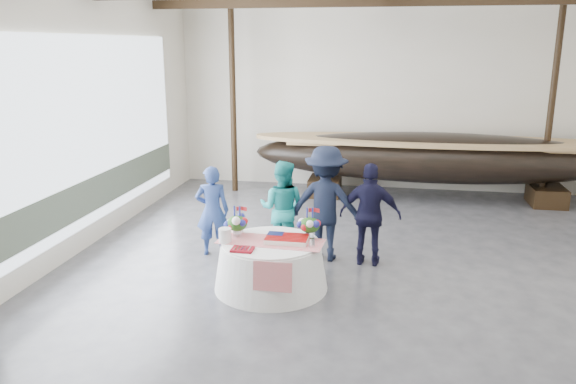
# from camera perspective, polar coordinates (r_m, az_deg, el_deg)

# --- Properties ---
(floor) EXTENTS (10.00, 12.00, 0.01)m
(floor) POSITION_cam_1_polar(r_m,az_deg,el_deg) (8.49, 8.73, -9.33)
(floor) COLOR #3D3D42
(floor) RESTS_ON ground
(wall_back) EXTENTS (10.00, 0.02, 4.50)m
(wall_back) POSITION_cam_1_polar(r_m,az_deg,el_deg) (13.81, 9.85, 9.61)
(wall_back) COLOR silver
(wall_back) RESTS_ON ground
(wall_left) EXTENTS (0.02, 12.00, 4.50)m
(wall_left) POSITION_cam_1_polar(r_m,az_deg,el_deg) (9.36, -23.11, 6.29)
(wall_left) COLOR silver
(wall_left) RESTS_ON ground
(pavilion_structure) EXTENTS (9.80, 11.76, 4.50)m
(pavilion_structure) POSITION_cam_1_polar(r_m,az_deg,el_deg) (8.63, 9.99, 18.30)
(pavilion_structure) COLOR black
(pavilion_structure) RESTS_ON ground
(open_bay) EXTENTS (0.03, 7.00, 3.20)m
(open_bay) POSITION_cam_1_polar(r_m,az_deg,el_deg) (10.24, -19.61, 4.84)
(open_bay) COLOR silver
(open_bay) RESTS_ON ground
(longboat_display) EXTENTS (8.21, 1.64, 1.54)m
(longboat_display) POSITION_cam_1_polar(r_m,az_deg,el_deg) (13.06, 14.64, 3.44)
(longboat_display) COLOR black
(longboat_display) RESTS_ON ground
(banquet_table) EXTENTS (1.64, 1.64, 0.71)m
(banquet_table) POSITION_cam_1_polar(r_m,az_deg,el_deg) (8.19, -1.74, -7.39)
(banquet_table) COLOR silver
(banquet_table) RESTS_ON ground
(tabletop_items) EXTENTS (1.55, 0.95, 0.40)m
(tabletop_items) POSITION_cam_1_polar(r_m,az_deg,el_deg) (8.14, -1.89, -3.74)
(tabletop_items) COLOR red
(tabletop_items) RESTS_ON banquet_table
(guest_woman_blue) EXTENTS (0.62, 0.48, 1.52)m
(guest_woman_blue) POSITION_cam_1_polar(r_m,az_deg,el_deg) (9.41, -7.69, -1.90)
(guest_woman_blue) COLOR navy
(guest_woman_blue) RESTS_ON ground
(guest_woman_teal) EXTENTS (0.84, 0.68, 1.61)m
(guest_woman_teal) POSITION_cam_1_polar(r_m,az_deg,el_deg) (9.31, -0.59, -1.68)
(guest_woman_teal) COLOR teal
(guest_woman_teal) RESTS_ON ground
(guest_man_left) EXTENTS (1.27, 0.80, 1.89)m
(guest_man_left) POSITION_cam_1_polar(r_m,az_deg,el_deg) (9.11, 3.87, -1.17)
(guest_man_left) COLOR black
(guest_man_left) RESTS_ON ground
(guest_man_right) EXTENTS (0.99, 0.46, 1.66)m
(guest_man_right) POSITION_cam_1_polar(r_m,az_deg,el_deg) (8.97, 8.35, -2.31)
(guest_man_right) COLOR black
(guest_man_right) RESTS_ON ground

